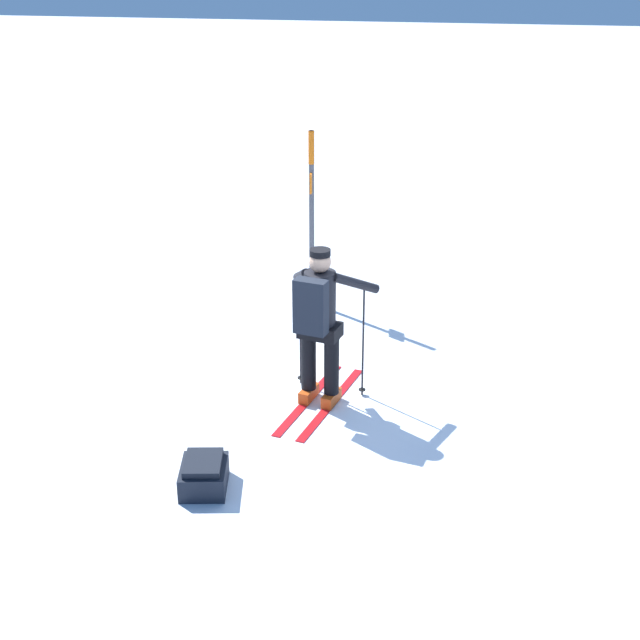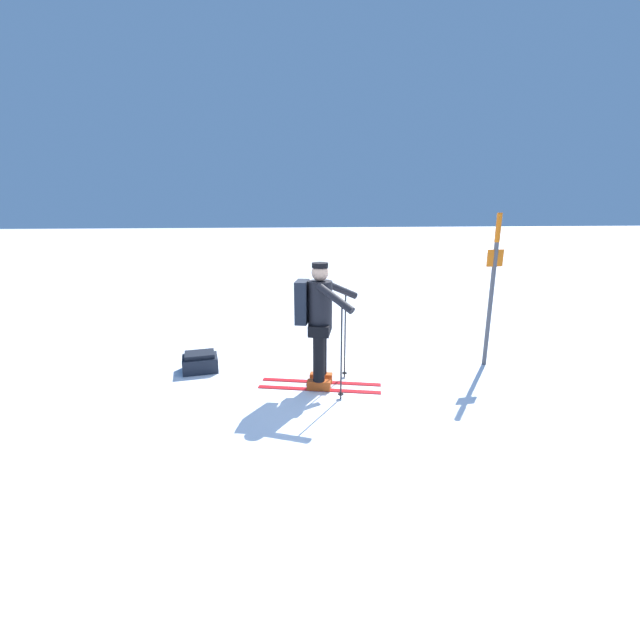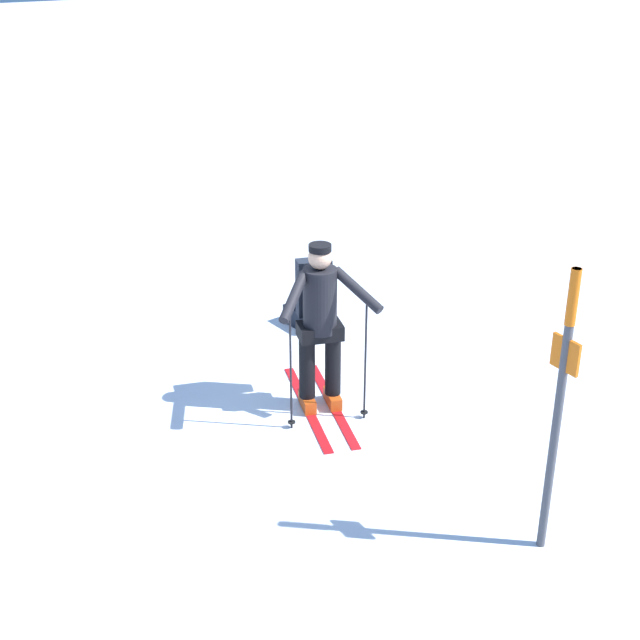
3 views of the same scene
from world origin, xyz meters
name	(u,v)px [view 2 (image 2 of 3)]	position (x,y,z in m)	size (l,w,h in m)	color
ground_plane	(321,387)	(0.00, 0.00, 0.00)	(80.00, 80.00, 0.00)	white
skier	(318,318)	(-0.04, -0.03, 0.93)	(0.93, 1.63, 1.63)	red
dropped_backpack	(200,362)	(-0.75, -1.67, 0.13)	(0.47, 0.55, 0.27)	black
trail_marker	(493,278)	(-0.59, 2.52, 1.32)	(0.07, 0.24, 2.21)	#4C4C51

